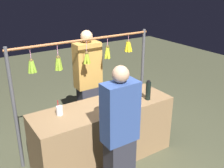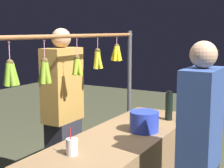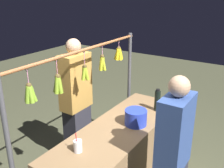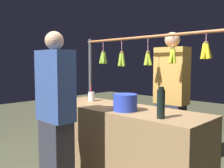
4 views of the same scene
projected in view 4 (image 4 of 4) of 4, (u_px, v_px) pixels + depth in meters
The scene contains 7 objects.
market_counter at pixel (121, 144), 2.70m from camera, with size 1.87×0.62×0.80m, color olive.
display_rack at pixel (146, 74), 2.96m from camera, with size 2.05×0.12×1.61m.
water_bottle at pixel (161, 103), 2.12m from camera, with size 0.07×0.07×0.27m.
blue_bucket at pixel (125, 102), 2.46m from camera, with size 0.24×0.24×0.17m, color blue.
drink_cup at pixel (91, 96), 3.10m from camera, with size 0.08×0.08×0.19m.
vendor_person at pixel (171, 101), 3.06m from camera, with size 0.39×0.21×1.64m.
customer_person at pixel (56, 117), 2.33m from camera, with size 0.37×0.20×1.56m.
Camera 4 is at (-1.75, 1.97, 1.27)m, focal length 40.43 mm.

